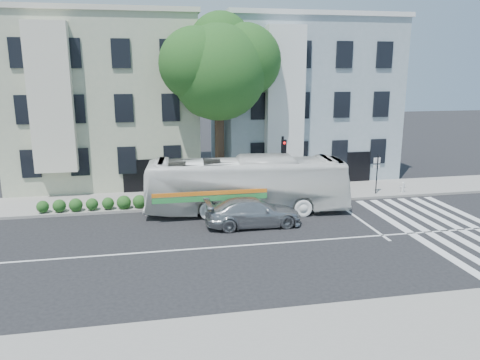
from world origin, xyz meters
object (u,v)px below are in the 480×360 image
object	(u,v)px
sedan	(253,212)
traffic_signal	(283,161)
bus	(247,185)
fire_hydrant	(403,187)

from	to	relation	value
sedan	traffic_signal	distance (m)	4.56
bus	traffic_signal	bearing A→B (deg)	-61.35
bus	traffic_signal	xyz separation A→B (m)	(2.32, 0.99, 1.04)
bus	fire_hydrant	xyz separation A→B (m)	(10.38, 1.67, -1.05)
bus	sedan	distance (m)	2.50
fire_hydrant	sedan	bearing A→B (deg)	-159.09
bus	traffic_signal	world-z (taller)	traffic_signal
traffic_signal	fire_hydrant	distance (m)	8.35
traffic_signal	bus	bearing A→B (deg)	-153.04
bus	traffic_signal	size ratio (longest dim) A/B	2.77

